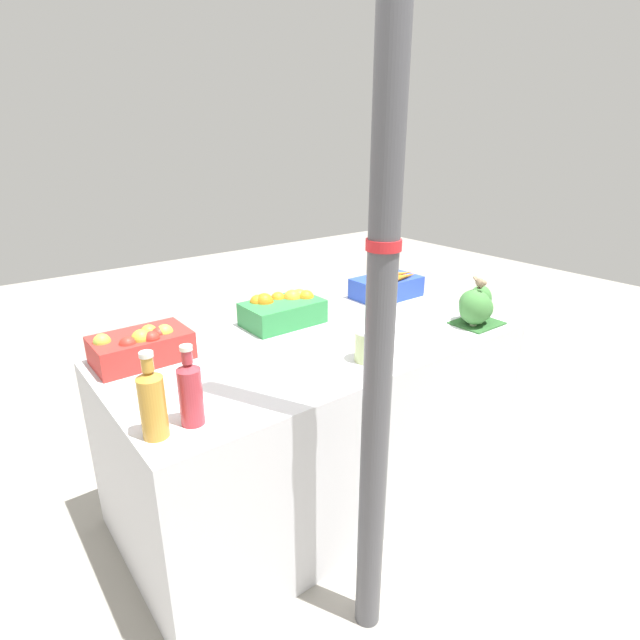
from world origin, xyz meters
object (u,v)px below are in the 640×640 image
at_px(broccoli_pile, 476,306).
at_px(pickle_jar, 367,345).
at_px(support_pole, 383,250).
at_px(orange_crate, 283,310).
at_px(carrot_crate, 387,286).
at_px(juice_bottle_amber, 152,402).
at_px(sparrow_bird, 481,283).
at_px(apple_crate, 142,346).
at_px(juice_bottle_ruby, 190,392).

distance_m(broccoli_pile, pickle_jar, 0.69).
relative_size(support_pole, pickle_jar, 20.05).
bearing_deg(orange_crate, carrot_crate, -1.01).
bearing_deg(broccoli_pile, juice_bottle_amber, 179.94).
distance_m(broccoli_pile, sparrow_bird, 0.12).
distance_m(apple_crate, carrot_crate, 1.36).
bearing_deg(carrot_crate, sparrow_bird, -87.55).
height_order(apple_crate, pickle_jar, apple_crate).
bearing_deg(support_pole, juice_bottle_amber, 144.87).
distance_m(support_pole, carrot_crate, 1.43).
relative_size(apple_crate, orange_crate, 1.00).
distance_m(orange_crate, juice_bottle_amber, 1.00).
xyz_separation_m(broccoli_pile, sparrow_bird, (-0.01, -0.01, 0.12)).
bearing_deg(juice_bottle_ruby, pickle_jar, 0.62).
bearing_deg(juice_bottle_ruby, orange_crate, 38.31).
bearing_deg(juice_bottle_ruby, juice_bottle_amber, -180.00).
relative_size(broccoli_pile, sparrow_bird, 2.03).
distance_m(juice_bottle_ruby, pickle_jar, 0.74).
bearing_deg(sparrow_bird, carrot_crate, -143.18).
xyz_separation_m(carrot_crate, juice_bottle_amber, (-1.51, -0.55, 0.05)).
bearing_deg(carrot_crate, pickle_jar, -140.17).
relative_size(apple_crate, juice_bottle_ruby, 1.39).
bearing_deg(juice_bottle_amber, sparrow_bird, -0.59).
height_order(support_pole, juice_bottle_ruby, support_pole).
relative_size(support_pole, broccoli_pile, 11.10).
height_order(orange_crate, juice_bottle_ruby, juice_bottle_ruby).
bearing_deg(broccoli_pile, sparrow_bird, -125.80).
relative_size(juice_bottle_amber, juice_bottle_ruby, 1.04).
xyz_separation_m(support_pole, broccoli_pile, (1.01, 0.38, -0.47)).
distance_m(support_pole, pickle_jar, 0.70).
bearing_deg(broccoli_pile, support_pole, -159.55).
xyz_separation_m(support_pole, orange_crate, (0.29, 0.94, -0.49)).
height_order(support_pole, apple_crate, support_pole).
distance_m(apple_crate, broccoli_pile, 1.50).
bearing_deg(apple_crate, broccoli_pile, -21.60).
xyz_separation_m(carrot_crate, pickle_jar, (-0.65, -0.54, 0.01)).
bearing_deg(orange_crate, broccoli_pile, -38.32).
xyz_separation_m(apple_crate, juice_bottle_amber, (-0.15, -0.55, 0.05)).
xyz_separation_m(carrot_crate, broccoli_pile, (0.03, -0.55, 0.03)).
height_order(carrot_crate, juice_bottle_amber, juice_bottle_amber).
bearing_deg(support_pole, broccoli_pile, 20.45).
distance_m(support_pole, juice_bottle_ruby, 0.72).
relative_size(carrot_crate, pickle_jar, 2.74).
distance_m(carrot_crate, juice_bottle_ruby, 1.50).
height_order(apple_crate, broccoli_pile, broccoli_pile).
relative_size(broccoli_pile, juice_bottle_ruby, 0.92).
bearing_deg(broccoli_pile, carrot_crate, 93.57).
height_order(apple_crate, juice_bottle_ruby, juice_bottle_ruby).
bearing_deg(sparrow_bird, pickle_jar, -57.65).
relative_size(juice_bottle_amber, pickle_jar, 2.05).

